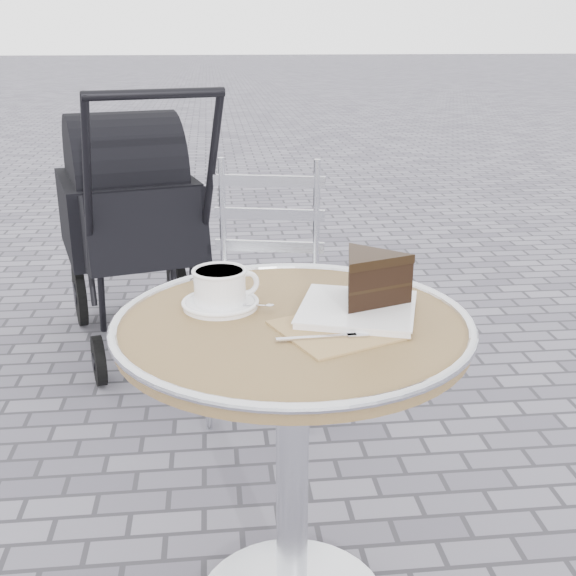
{
  "coord_description": "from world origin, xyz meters",
  "views": [
    {
      "loc": [
        -0.15,
        -1.31,
        1.28
      ],
      "look_at": [
        -0.0,
        0.06,
        0.78
      ],
      "focal_mm": 45.0,
      "sensor_mm": 36.0,
      "label": 1
    }
  ],
  "objects": [
    {
      "name": "cafe_table",
      "position": [
        0.0,
        0.0,
        0.57
      ],
      "size": [
        0.72,
        0.72,
        0.74
      ],
      "color": "silver",
      "rests_on": "ground"
    },
    {
      "name": "cappuccino_set",
      "position": [
        -0.14,
        0.09,
        0.77
      ],
      "size": [
        0.18,
        0.16,
        0.08
      ],
      "rotation": [
        0.0,
        0.0,
        0.25
      ],
      "color": "white",
      "rests_on": "cafe_table"
    },
    {
      "name": "baby_stroller",
      "position": [
        -0.48,
        1.65,
        0.5
      ],
      "size": [
        0.73,
        1.15,
        1.1
      ],
      "rotation": [
        0.0,
        0.0,
        0.26
      ],
      "color": "black",
      "rests_on": "ground"
    },
    {
      "name": "bistro_chair",
      "position": [
        0.03,
        1.06,
        0.54
      ],
      "size": [
        0.46,
        0.46,
        0.86
      ],
      "rotation": [
        0.0,
        0.0,
        -0.22
      ],
      "color": "silver",
      "rests_on": "ground"
    },
    {
      "name": "cake_plate_set",
      "position": [
        0.16,
        0.04,
        0.79
      ],
      "size": [
        0.34,
        0.35,
        0.12
      ],
      "rotation": [
        0.0,
        0.0,
        -0.31
      ],
      "color": "#9F7B57",
      "rests_on": "cafe_table"
    }
  ]
}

